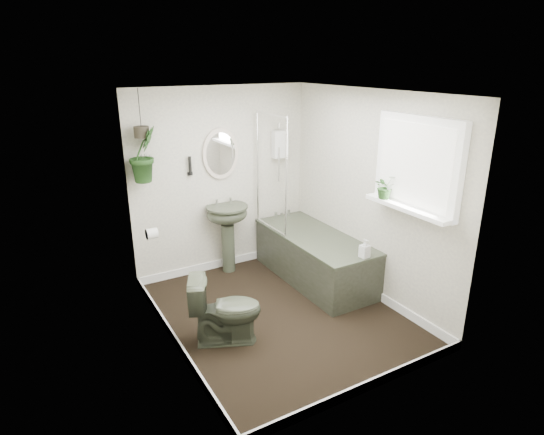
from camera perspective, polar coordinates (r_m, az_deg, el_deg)
floor at (r=4.99m, az=0.88°, el=-12.08°), size 2.30×2.80×0.02m
ceiling at (r=4.27m, az=1.04°, el=15.59°), size 2.30×2.80×0.02m
wall_back at (r=5.70m, az=-6.34°, el=4.58°), size 2.30×0.02×2.30m
wall_front at (r=3.44m, az=13.09°, el=-5.87°), size 2.30×0.02×2.30m
wall_left at (r=4.06m, az=-13.28°, el=-1.96°), size 0.02×2.80×2.30m
wall_right at (r=5.16m, az=12.11°, el=2.69°), size 0.02×2.80×2.30m
skirting at (r=4.95m, az=0.88°, el=-11.49°), size 2.30×2.80×0.10m
bathtub at (r=5.61m, az=5.34°, el=-4.97°), size 0.72×1.72×0.58m
bath_screen at (r=5.51m, az=-0.11°, el=5.57°), size 0.04×0.72×1.40m
shower_box at (r=5.91m, az=1.00°, el=9.19°), size 0.20×0.10×0.35m
oval_mirror at (r=5.58m, az=-6.45°, el=7.95°), size 0.46×0.03×0.62m
wall_sconce at (r=5.45m, az=-10.25°, el=6.41°), size 0.04×0.04×0.22m
toilet_roll_holder at (r=4.79m, az=-14.85°, el=-1.97°), size 0.11×0.11×0.11m
window_recess at (r=4.51m, az=17.79°, el=6.40°), size 0.08×1.00×0.90m
window_sill at (r=4.56m, az=16.66°, el=1.18°), size 0.18×1.00×0.04m
window_blinds at (r=4.47m, az=17.39°, el=6.35°), size 0.01×0.86×0.76m
toilet at (r=4.41m, az=-5.86°, el=-11.40°), size 0.77×0.62×0.68m
pedestal_sink at (r=5.77m, az=-5.54°, el=-2.64°), size 0.53×0.46×0.88m
sill_plant at (r=4.71m, az=14.01°, el=3.79°), size 0.23×0.21×0.25m
hanging_plant at (r=5.15m, az=-15.80°, el=7.62°), size 0.42×0.39×0.60m
soap_bottle at (r=4.94m, az=11.56°, el=-3.81°), size 0.10×0.10×0.20m
hanging_pot at (r=5.11m, az=-16.04°, el=10.27°), size 0.16×0.16×0.12m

